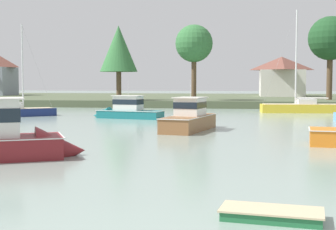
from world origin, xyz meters
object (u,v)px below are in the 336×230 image
dinghy_green (271,216)px  sailboat_navy (17,114)px  cruiser_wood (192,122)px  cruiser_teal (124,113)px  sailboat_yellow (302,110)px

dinghy_green → sailboat_navy: (-24.61, 35.93, 0.13)m
sailboat_navy → cruiser_wood: bearing=-30.4°
cruiser_teal → sailboat_yellow: sailboat_yellow is taller
cruiser_wood → cruiser_teal: size_ratio=1.07×
dinghy_green → sailboat_navy: size_ratio=0.27×
sailboat_navy → sailboat_yellow: (31.03, 11.49, 0.05)m
dinghy_green → cruiser_teal: bearing=109.8°
dinghy_green → sailboat_navy: bearing=124.4°
sailboat_navy → sailboat_yellow: 33.09m
dinghy_green → cruiser_teal: (-12.65, 35.09, 0.48)m
sailboat_yellow → dinghy_green: bearing=-97.7°
cruiser_teal → sailboat_yellow: (19.07, 12.33, -0.30)m
dinghy_green → cruiser_teal: cruiser_teal is taller
sailboat_yellow → cruiser_teal: bearing=-147.1°
dinghy_green → cruiser_wood: bearing=100.8°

